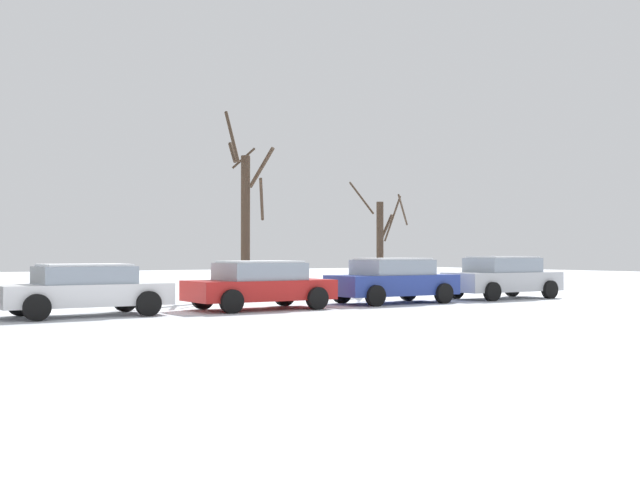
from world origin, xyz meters
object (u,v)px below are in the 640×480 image
(parked_car_blue, at_px, (393,280))
(parked_car_silver, at_px, (503,277))
(parked_car_red, at_px, (260,284))
(parked_car_white, at_px, (84,289))

(parked_car_blue, relative_size, parked_car_silver, 0.97)
(parked_car_red, bearing_deg, parked_car_blue, 1.98)
(parked_car_red, distance_m, parked_car_silver, 9.73)
(parked_car_red, height_order, parked_car_silver, parked_car_silver)
(parked_car_white, relative_size, parked_car_red, 1.02)
(parked_car_white, bearing_deg, parked_car_blue, -0.69)
(parked_car_red, bearing_deg, parked_car_white, 176.65)
(parked_car_white, bearing_deg, parked_car_silver, -0.48)
(parked_car_white, bearing_deg, parked_car_red, -3.35)
(parked_car_red, bearing_deg, parked_car_silver, 0.96)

